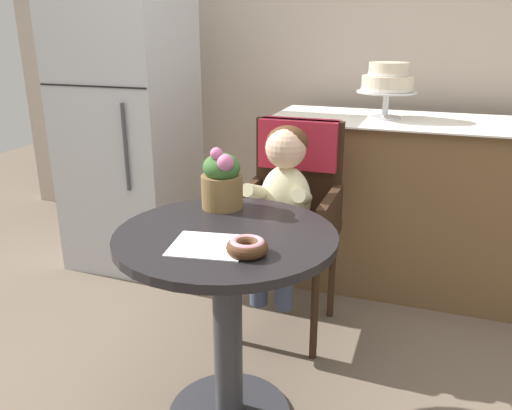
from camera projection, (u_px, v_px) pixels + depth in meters
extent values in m
cube|color=#B2A393|center=(342.00, 26.00, 3.10)|extent=(4.80, 0.10, 2.70)
cylinder|color=black|center=(226.00, 237.00, 1.66)|extent=(0.72, 0.72, 0.03)
cylinder|color=#333338|center=(228.00, 334.00, 1.78)|extent=(0.10, 0.10, 0.69)
cube|color=#332114|center=(286.00, 235.00, 2.29)|extent=(0.42, 0.42, 0.04)
cube|color=#332114|center=(299.00, 169.00, 2.37)|extent=(0.40, 0.04, 0.46)
cube|color=#332114|center=(246.00, 207.00, 2.31)|extent=(0.04, 0.38, 0.18)
cube|color=#332114|center=(330.00, 216.00, 2.19)|extent=(0.04, 0.38, 0.18)
cube|color=#B22338|center=(299.00, 144.00, 2.34)|extent=(0.36, 0.11, 0.22)
cylinder|color=#332114|center=(234.00, 297.00, 2.26)|extent=(0.03, 0.03, 0.45)
cylinder|color=#332114|center=(314.00, 311.00, 2.15)|extent=(0.03, 0.03, 0.45)
cylinder|color=#332114|center=(261.00, 263.00, 2.58)|extent=(0.03, 0.03, 0.45)
cylinder|color=#332114|center=(332.00, 274.00, 2.47)|extent=(0.03, 0.03, 0.45)
ellipsoid|color=beige|center=(286.00, 200.00, 2.21)|extent=(0.22, 0.16, 0.30)
sphere|color=#E0B293|center=(286.00, 148.00, 2.13)|extent=(0.17, 0.17, 0.17)
ellipsoid|color=#4C2D19|center=(287.00, 142.00, 2.14)|extent=(0.17, 0.17, 0.14)
cylinder|color=beige|center=(258.00, 192.00, 2.15)|extent=(0.08, 0.23, 0.13)
sphere|color=#E0B293|center=(254.00, 214.00, 2.10)|extent=(0.06, 0.06, 0.06)
cylinder|color=beige|center=(302.00, 197.00, 2.09)|extent=(0.08, 0.23, 0.13)
sphere|color=#E0B293|center=(294.00, 219.00, 2.05)|extent=(0.06, 0.06, 0.06)
cylinder|color=#3F4760|center=(267.00, 228.00, 2.19)|extent=(0.09, 0.22, 0.09)
cylinder|color=#3F4760|center=(259.00, 276.00, 2.15)|extent=(0.08, 0.08, 0.26)
cylinder|color=#3F4760|center=(292.00, 232.00, 2.16)|extent=(0.09, 0.22, 0.09)
cylinder|color=#3F4760|center=(284.00, 280.00, 2.12)|extent=(0.08, 0.08, 0.26)
cube|color=white|center=(209.00, 246.00, 1.55)|extent=(0.25, 0.23, 0.00)
torus|color=#4C2D19|center=(247.00, 247.00, 1.49)|extent=(0.12, 0.12, 0.04)
torus|color=pink|center=(247.00, 243.00, 1.49)|extent=(0.10, 0.10, 0.02)
cylinder|color=brown|center=(222.00, 191.00, 1.87)|extent=(0.15, 0.15, 0.12)
ellipsoid|color=#38662D|center=(222.00, 167.00, 1.84)|extent=(0.14, 0.14, 0.10)
sphere|color=#CC6699|center=(232.00, 168.00, 1.82)|extent=(0.05, 0.05, 0.05)
sphere|color=#CC6699|center=(228.00, 163.00, 1.85)|extent=(0.06, 0.06, 0.06)
sphere|color=#CC6699|center=(223.00, 163.00, 1.86)|extent=(0.05, 0.05, 0.05)
sphere|color=#CC6699|center=(217.00, 163.00, 1.86)|extent=(0.05, 0.05, 0.05)
sphere|color=#CC6699|center=(214.00, 170.00, 1.84)|extent=(0.06, 0.06, 0.06)
sphere|color=#CC6699|center=(216.00, 154.00, 1.80)|extent=(0.04, 0.04, 0.04)
sphere|color=#CC6699|center=(225.00, 163.00, 1.78)|extent=(0.06, 0.06, 0.06)
cube|color=brown|center=(417.00, 206.00, 2.73)|extent=(1.50, 0.56, 0.90)
cube|color=white|center=(426.00, 121.00, 2.59)|extent=(1.56, 0.62, 0.01)
cylinder|color=silver|center=(385.00, 117.00, 2.65)|extent=(0.16, 0.16, 0.01)
cylinder|color=silver|center=(386.00, 105.00, 2.63)|extent=(0.03, 0.03, 0.12)
cylinder|color=silver|center=(387.00, 92.00, 2.61)|extent=(0.30, 0.30, 0.01)
cylinder|color=beige|center=(387.00, 83.00, 2.59)|extent=(0.26, 0.25, 0.08)
cylinder|color=white|center=(387.00, 89.00, 2.60)|extent=(0.26, 0.26, 0.01)
cylinder|color=beige|center=(389.00, 69.00, 2.57)|extent=(0.19, 0.19, 0.06)
cylinder|color=white|center=(388.00, 74.00, 2.58)|extent=(0.20, 0.20, 0.01)
cube|color=#B7BABF|center=(128.00, 119.00, 2.92)|extent=(0.64, 0.60, 1.70)
cube|color=black|center=(92.00, 86.00, 2.59)|extent=(0.63, 0.01, 0.01)
cylinder|color=#3F3F44|center=(125.00, 148.00, 2.62)|extent=(0.02, 0.02, 0.45)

